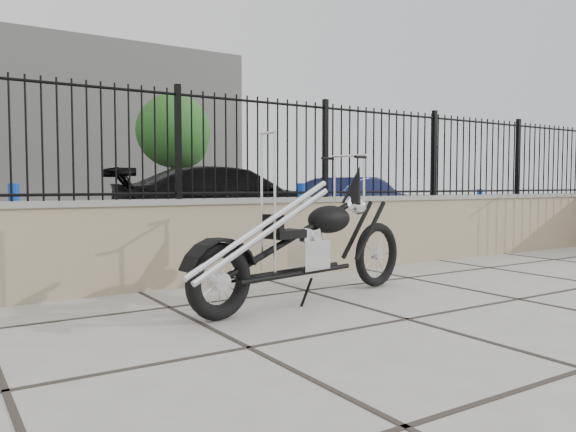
# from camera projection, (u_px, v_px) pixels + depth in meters

# --- Properties ---
(ground_plane) EXTENTS (90.00, 90.00, 0.00)m
(ground_plane) POSITION_uv_depth(u_px,v_px,m) (407.00, 319.00, 4.66)
(ground_plane) COLOR #99968E
(ground_plane) RESTS_ON ground
(parking_lot) EXTENTS (30.00, 30.00, 0.00)m
(parking_lot) POSITION_uv_depth(u_px,v_px,m) (75.00, 226.00, 15.15)
(parking_lot) COLOR black
(parking_lot) RESTS_ON ground
(retaining_wall) EXTENTS (14.00, 0.36, 0.96)m
(retaining_wall) POSITION_uv_depth(u_px,v_px,m) (258.00, 238.00, 6.73)
(retaining_wall) COLOR gray
(retaining_wall) RESTS_ON ground_plane
(iron_fence) EXTENTS (14.00, 0.08, 1.20)m
(iron_fence) POSITION_uv_depth(u_px,v_px,m) (258.00, 147.00, 6.67)
(iron_fence) COLOR black
(iron_fence) RESTS_ON retaining_wall
(background_building) EXTENTS (22.00, 6.00, 8.00)m
(background_building) POSITION_uv_depth(u_px,v_px,m) (8.00, 124.00, 26.68)
(background_building) COLOR beige
(background_building) RESTS_ON ground_plane
(chopper_motorcycle) EXTENTS (2.73, 1.02, 1.62)m
(chopper_motorcycle) POSITION_uv_depth(u_px,v_px,m) (305.00, 217.00, 5.30)
(chopper_motorcycle) COLOR black
(chopper_motorcycle) RESTS_ON ground_plane
(car_black) EXTENTS (5.37, 2.58, 1.51)m
(car_black) POSITION_uv_depth(u_px,v_px,m) (230.00, 201.00, 12.43)
(car_black) COLOR black
(car_black) RESTS_ON parking_lot
(car_blue) EXTENTS (4.15, 2.39, 1.29)m
(car_blue) POSITION_uv_depth(u_px,v_px,m) (356.00, 204.00, 13.94)
(car_blue) COLOR #10163C
(car_blue) RESTS_ON parking_lot
(bollard_a) EXTENTS (0.17, 0.17, 1.13)m
(bollard_a) POSITION_uv_depth(u_px,v_px,m) (15.00, 227.00, 7.24)
(bollard_a) COLOR blue
(bollard_a) RESTS_ON ground_plane
(bollard_b) EXTENTS (0.18, 0.18, 1.14)m
(bollard_b) POSITION_uv_depth(u_px,v_px,m) (302.00, 217.00, 9.53)
(bollard_b) COLOR #0D27C5
(bollard_b) RESTS_ON ground_plane
(bollard_c) EXTENTS (0.14, 0.14, 1.02)m
(bollard_c) POSITION_uv_depth(u_px,v_px,m) (480.00, 212.00, 12.42)
(bollard_c) COLOR #0C2EBE
(bollard_c) RESTS_ON ground_plane
(tree_right) EXTENTS (2.73, 2.73, 4.61)m
(tree_right) POSITION_uv_depth(u_px,v_px,m) (173.00, 127.00, 20.70)
(tree_right) COLOR #382619
(tree_right) RESTS_ON ground_plane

